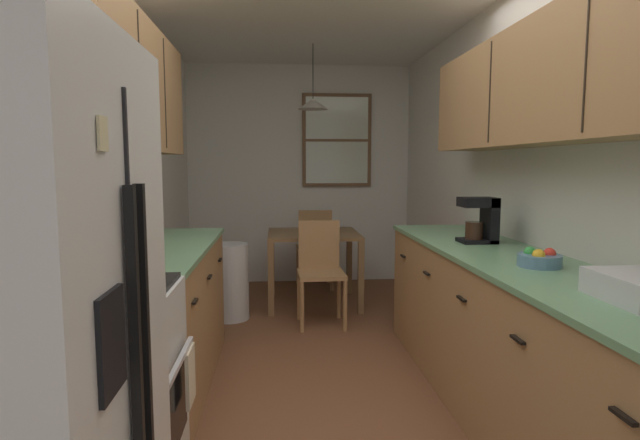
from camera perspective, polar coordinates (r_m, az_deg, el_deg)
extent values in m
plane|color=brown|center=(3.69, -0.38, -16.00)|extent=(12.00, 12.00, 0.00)
cube|color=silver|center=(3.57, -22.57, 3.84)|extent=(0.10, 9.00, 2.55)
cube|color=silver|center=(3.77, 20.60, 4.02)|extent=(0.10, 9.00, 2.55)
cube|color=silver|center=(6.06, -2.33, 5.09)|extent=(4.40, 0.10, 2.55)
cube|color=black|center=(1.40, -19.91, -19.16)|extent=(0.01, 0.01, 1.54)
cube|color=black|center=(1.36, -19.77, -19.91)|extent=(0.02, 0.02, 1.09)
cube|color=black|center=(1.43, -18.91, -18.53)|extent=(0.02, 0.02, 1.09)
cube|color=black|center=(1.17, -22.38, -12.68)|extent=(0.01, 0.15, 0.22)
cube|color=beige|center=(1.12, -23.28, 8.91)|extent=(0.01, 0.05, 0.07)
cube|color=white|center=(2.28, -24.27, -18.80)|extent=(0.62, 0.66, 0.90)
cube|color=black|center=(2.21, -16.02, -20.13)|extent=(0.01, 0.46, 0.30)
cube|color=silver|center=(2.13, -15.51, -15.08)|extent=(0.02, 0.53, 0.02)
cube|color=black|center=(2.13, -24.83, -7.48)|extent=(0.59, 0.62, 0.02)
cube|color=white|center=(2.23, -31.75, -4.92)|extent=(0.06, 0.66, 0.20)
cylinder|color=#2D2D2D|center=(2.05, -29.94, -7.83)|extent=(0.15, 0.15, 0.01)
cylinder|color=#2D2D2D|center=(2.31, -26.90, -6.17)|extent=(0.15, 0.15, 0.01)
cylinder|color=#2D2D2D|center=(1.95, -22.40, -8.17)|extent=(0.15, 0.15, 0.01)
cylinder|color=#2D2D2D|center=(2.22, -20.15, -6.36)|extent=(0.15, 0.15, 0.01)
cube|color=silver|center=(2.13, -28.79, 11.30)|extent=(0.38, 0.61, 0.32)
cube|color=black|center=(2.01, -24.33, 11.88)|extent=(0.01, 0.37, 0.20)
cube|color=#2D2D33|center=(2.26, -22.03, 11.28)|extent=(0.01, 0.12, 0.20)
cube|color=#A87A4C|center=(3.37, -17.56, -10.63)|extent=(0.60, 1.72, 0.87)
cube|color=#6B9E70|center=(3.27, -17.81, -3.04)|extent=(0.63, 1.74, 0.03)
cube|color=black|center=(2.70, -13.89, -8.88)|extent=(0.02, 0.10, 0.01)
cube|color=black|center=(3.24, -12.30, -6.27)|extent=(0.02, 0.10, 0.01)
cube|color=black|center=(3.80, -11.18, -4.42)|extent=(0.02, 0.10, 0.01)
cube|color=#A87A4C|center=(3.25, -21.08, 13.87)|extent=(0.32, 1.82, 0.75)
cube|color=#2D2319|center=(2.92, -19.59, 14.83)|extent=(0.01, 0.01, 0.69)
cube|color=#2D2319|center=(3.49, -17.04, 13.43)|extent=(0.01, 0.01, 0.69)
cube|color=#A87A4C|center=(2.97, 21.28, -13.08)|extent=(0.60, 3.11, 0.87)
cube|color=#6B9E70|center=(2.85, 21.64, -4.50)|extent=(0.63, 3.13, 0.03)
cube|color=black|center=(1.73, 30.94, -18.42)|extent=(0.02, 0.10, 0.01)
cube|color=black|center=(2.22, 21.35, -12.42)|extent=(0.02, 0.10, 0.01)
cube|color=black|center=(2.77, 15.62, -8.53)|extent=(0.02, 0.10, 0.01)
cube|color=black|center=(3.34, 11.90, -5.90)|extent=(0.02, 0.10, 0.01)
cube|color=black|center=(3.93, 9.29, -4.03)|extent=(0.02, 0.10, 0.01)
cube|color=#A87A4C|center=(2.86, 25.46, 14.09)|extent=(0.32, 2.81, 0.63)
cube|color=#2D2319|center=(2.38, 27.75, 15.69)|extent=(0.01, 0.01, 0.58)
cube|color=#2D2319|center=(3.20, 18.56, 13.46)|extent=(0.01, 0.01, 0.58)
cube|color=brown|center=(5.05, -0.77, -1.58)|extent=(0.90, 0.83, 0.03)
cube|color=brown|center=(4.72, -5.55, -6.64)|extent=(0.06, 0.06, 0.69)
cube|color=brown|center=(4.78, 4.62, -6.46)|extent=(0.06, 0.06, 0.69)
cube|color=brown|center=(5.48, -5.45, -4.83)|extent=(0.06, 0.06, 0.69)
cube|color=brown|center=(5.53, 3.30, -4.71)|extent=(0.06, 0.06, 0.69)
cube|color=#A87A4C|center=(4.41, 0.14, -6.13)|extent=(0.41, 0.41, 0.04)
cube|color=#A87A4C|center=(4.55, -0.12, -2.87)|extent=(0.37, 0.04, 0.45)
cylinder|color=#A87A4C|center=(4.32, 2.86, -9.62)|extent=(0.04, 0.04, 0.43)
cylinder|color=#A87A4C|center=(4.28, -2.04, -9.77)|extent=(0.04, 0.04, 0.43)
cylinder|color=#A87A4C|center=(4.66, 2.12, -8.41)|extent=(0.04, 0.04, 0.43)
cylinder|color=#A87A4C|center=(4.63, -2.39, -8.54)|extent=(0.04, 0.04, 0.43)
cube|color=#A87A4C|center=(5.78, -0.65, -3.18)|extent=(0.40, 0.40, 0.04)
cube|color=#A87A4C|center=(5.56, -0.53, -1.20)|extent=(0.37, 0.03, 0.45)
cylinder|color=#A87A4C|center=(5.99, -2.52, -5.13)|extent=(0.04, 0.04, 0.43)
cylinder|color=#A87A4C|center=(6.01, 0.97, -5.08)|extent=(0.04, 0.04, 0.43)
cylinder|color=#A87A4C|center=(5.63, -2.38, -5.85)|extent=(0.04, 0.04, 0.43)
cylinder|color=#A87A4C|center=(5.66, 1.33, -5.80)|extent=(0.04, 0.04, 0.43)
cylinder|color=black|center=(5.08, -0.80, 16.39)|extent=(0.01, 0.01, 0.52)
cone|color=#B7B2A8|center=(5.03, -0.79, 12.92)|extent=(0.30, 0.30, 0.10)
sphere|color=white|center=(5.04, -0.79, 13.15)|extent=(0.06, 0.06, 0.06)
cube|color=brown|center=(6.03, 1.90, 8.94)|extent=(0.81, 0.04, 1.08)
cube|color=silver|center=(6.01, 1.92, 8.95)|extent=(0.73, 0.01, 1.00)
cube|color=brown|center=(6.01, 1.92, 8.95)|extent=(0.73, 0.02, 0.03)
cylinder|color=silver|center=(4.68, -10.11, -6.84)|extent=(0.34, 0.34, 0.69)
cylinder|color=#265999|center=(2.73, -20.42, -2.61)|extent=(0.11, 0.11, 0.19)
cylinder|color=white|center=(2.72, -20.50, -0.52)|extent=(0.11, 0.11, 0.02)
cube|color=beige|center=(2.32, -14.38, -16.63)|extent=(0.02, 0.16, 0.24)
cube|color=black|center=(3.39, 17.22, -2.24)|extent=(0.22, 0.18, 0.02)
cube|color=black|center=(3.40, 18.54, 0.00)|extent=(0.06, 0.18, 0.29)
cube|color=black|center=(3.36, 17.36, 1.93)|extent=(0.22, 0.18, 0.06)
cylinder|color=#331E14|center=(3.37, 16.94, -1.12)|extent=(0.11, 0.11, 0.11)
cylinder|color=#597F9E|center=(2.70, 23.45, -4.20)|extent=(0.21, 0.21, 0.06)
cylinder|color=black|center=(2.70, 23.47, -3.89)|extent=(0.17, 0.17, 0.03)
sphere|color=red|center=(2.71, 24.42, -3.50)|extent=(0.06, 0.06, 0.06)
sphere|color=green|center=(2.71, 22.55, -3.42)|extent=(0.06, 0.06, 0.06)
sphere|color=yellow|center=(2.65, 23.39, -3.67)|extent=(0.06, 0.06, 0.06)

